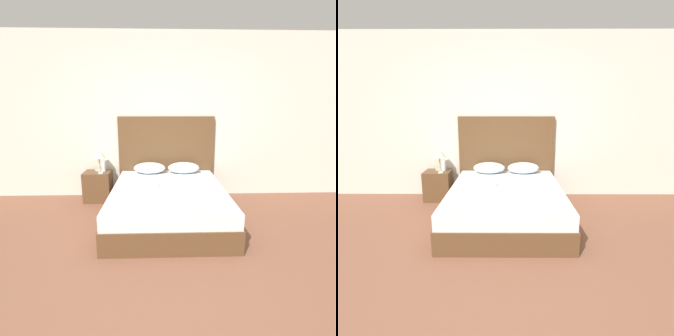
# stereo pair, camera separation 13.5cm
# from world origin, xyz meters

# --- Properties ---
(ground_plane) EXTENTS (16.00, 16.00, 0.00)m
(ground_plane) POSITION_xyz_m (0.00, 0.00, 0.00)
(ground_plane) COLOR brown
(wall_back) EXTENTS (10.00, 0.06, 2.70)m
(wall_back) POSITION_xyz_m (0.00, 2.55, 1.35)
(wall_back) COLOR silver
(wall_back) RESTS_ON ground_plane
(bed) EXTENTS (1.53, 1.95, 0.45)m
(bed) POSITION_xyz_m (0.07, 1.48, 0.23)
(bed) COLOR brown
(bed) RESTS_ON ground_plane
(headboard) EXTENTS (1.61, 0.05, 1.37)m
(headboard) POSITION_xyz_m (0.07, 2.48, 0.68)
(headboard) COLOR brown
(headboard) RESTS_ON ground_plane
(pillow_left) EXTENTS (0.52, 0.30, 0.18)m
(pillow_left) POSITION_xyz_m (-0.21, 2.25, 0.55)
(pillow_left) COLOR silver
(pillow_left) RESTS_ON bed
(pillow_right) EXTENTS (0.52, 0.30, 0.18)m
(pillow_right) POSITION_xyz_m (0.35, 2.25, 0.55)
(pillow_right) COLOR silver
(pillow_right) RESTS_ON bed
(phone_on_bed) EXTENTS (0.11, 0.16, 0.01)m
(phone_on_bed) POSITION_xyz_m (-0.08, 1.58, 0.46)
(phone_on_bed) COLOR #B7B7BC
(phone_on_bed) RESTS_ON bed
(nightstand) EXTENTS (0.43, 0.37, 0.49)m
(nightstand) POSITION_xyz_m (-1.07, 2.26, 0.24)
(nightstand) COLOR brown
(nightstand) RESTS_ON ground_plane
(table_lamp) EXTENTS (0.21, 0.21, 0.37)m
(table_lamp) POSITION_xyz_m (-1.04, 2.33, 0.76)
(table_lamp) COLOR tan
(table_lamp) RESTS_ON nightstand
(phone_on_nightstand) EXTENTS (0.10, 0.16, 0.01)m
(phone_on_nightstand) POSITION_xyz_m (-0.99, 2.17, 0.49)
(phone_on_nightstand) COLOR #B7B7BC
(phone_on_nightstand) RESTS_ON nightstand
(toiletry_bottle) EXTENTS (0.06, 0.06, 0.16)m
(toiletry_bottle) POSITION_xyz_m (-0.96, 2.28, 0.57)
(toiletry_bottle) COLOR silver
(toiletry_bottle) RESTS_ON nightstand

